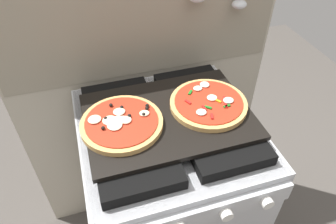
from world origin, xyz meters
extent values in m
cube|color=#B2A893|center=(0.00, 0.34, 0.78)|extent=(1.10, 0.03, 1.55)
cube|color=gray|center=(0.00, 0.32, 1.15)|extent=(1.08, 0.00, 0.56)
ellipsoid|color=silver|center=(0.37, 0.29, 1.12)|extent=(0.06, 0.05, 0.03)
cube|color=#B7BABF|center=(0.00, 0.00, 0.43)|extent=(0.60, 0.60, 0.86)
cube|color=black|center=(0.00, 0.00, 0.85)|extent=(0.59, 0.59, 0.01)
cube|color=black|center=(-0.14, 0.00, 0.88)|extent=(0.24, 0.51, 0.04)
cube|color=black|center=(0.14, 0.00, 0.88)|extent=(0.24, 0.51, 0.04)
cube|color=#B7BABF|center=(0.00, -0.31, 0.80)|extent=(0.58, 0.02, 0.07)
cylinder|color=silver|center=(0.07, -0.33, 0.80)|extent=(0.04, 0.02, 0.04)
cylinder|color=silver|center=(0.20, -0.33, 0.80)|extent=(0.04, 0.02, 0.04)
cube|color=black|center=(0.00, 0.00, 0.91)|extent=(0.54, 0.38, 0.02)
cylinder|color=tan|center=(-0.15, -0.01, 0.93)|extent=(0.26, 0.26, 0.02)
cylinder|color=#B72D19|center=(-0.15, -0.01, 0.94)|extent=(0.23, 0.23, 0.00)
ellipsoid|color=beige|center=(-0.15, 0.03, 0.94)|extent=(0.04, 0.04, 0.01)
ellipsoid|color=beige|center=(-0.14, -0.01, 0.94)|extent=(0.03, 0.04, 0.01)
ellipsoid|color=beige|center=(-0.16, -0.01, 0.94)|extent=(0.04, 0.04, 0.01)
ellipsoid|color=beige|center=(-0.15, -0.01, 0.94)|extent=(0.04, 0.03, 0.01)
ellipsoid|color=beige|center=(-0.19, 0.00, 0.94)|extent=(0.05, 0.04, 0.01)
ellipsoid|color=beige|center=(-0.08, 0.00, 0.94)|extent=(0.03, 0.03, 0.01)
ellipsoid|color=beige|center=(-0.23, 0.02, 0.94)|extent=(0.04, 0.04, 0.01)
ellipsoid|color=beige|center=(-0.18, -0.02, 0.94)|extent=(0.05, 0.05, 0.01)
sphere|color=black|center=(-0.14, 0.05, 0.94)|extent=(0.01, 0.01, 0.01)
sphere|color=black|center=(-0.08, -0.01, 0.94)|extent=(0.01, 0.01, 0.01)
sphere|color=black|center=(-0.21, -0.03, 0.94)|extent=(0.01, 0.01, 0.01)
sphere|color=black|center=(-0.17, 0.07, 0.94)|extent=(0.01, 0.01, 0.01)
sphere|color=black|center=(-0.06, 0.03, 0.94)|extent=(0.01, 0.01, 0.01)
sphere|color=black|center=(-0.07, 0.02, 0.94)|extent=(0.01, 0.01, 0.01)
sphere|color=black|center=(-0.13, 0.00, 0.94)|extent=(0.01, 0.01, 0.01)
sphere|color=black|center=(-0.20, 0.01, 0.94)|extent=(0.01, 0.01, 0.01)
cylinder|color=tan|center=(0.14, 0.00, 0.93)|extent=(0.26, 0.26, 0.02)
cylinder|color=#B72D19|center=(0.14, 0.00, 0.94)|extent=(0.23, 0.23, 0.00)
ellipsoid|color=#F4EACC|center=(0.16, 0.08, 0.94)|extent=(0.03, 0.03, 0.01)
ellipsoid|color=#F4EACC|center=(0.16, 0.01, 0.94)|extent=(0.04, 0.03, 0.01)
ellipsoid|color=#F4EACC|center=(0.10, -0.05, 0.94)|extent=(0.03, 0.03, 0.01)
ellipsoid|color=#F4EACC|center=(0.20, -0.02, 0.94)|extent=(0.04, 0.03, 0.01)
ellipsoid|color=#F4EACC|center=(0.13, 0.07, 0.94)|extent=(0.03, 0.03, 0.01)
cube|color=#19721E|center=(0.19, -0.05, 0.94)|extent=(0.02, 0.01, 0.00)
cube|color=#19721E|center=(0.10, 0.06, 0.94)|extent=(0.02, 0.02, 0.00)
cube|color=red|center=(0.12, -0.08, 0.94)|extent=(0.01, 0.03, 0.00)
cube|color=gold|center=(0.17, -0.01, 0.94)|extent=(0.02, 0.02, 0.00)
cube|color=gold|center=(0.16, 0.08, 0.94)|extent=(0.02, 0.01, 0.00)
cube|color=red|center=(0.19, -0.01, 0.94)|extent=(0.02, 0.03, 0.00)
cube|color=red|center=(0.19, -0.04, 0.94)|extent=(0.01, 0.03, 0.00)
cube|color=red|center=(0.07, 0.01, 0.94)|extent=(0.02, 0.03, 0.00)
cube|color=#19721E|center=(0.13, -0.03, 0.94)|extent=(0.02, 0.02, 0.00)
cube|color=red|center=(0.11, -0.03, 0.94)|extent=(0.01, 0.02, 0.00)
camera|label=1|loc=(-0.23, -0.72, 1.61)|focal=33.49mm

